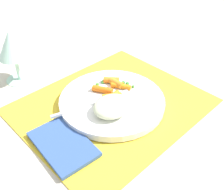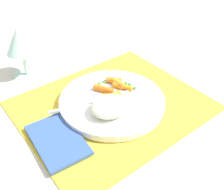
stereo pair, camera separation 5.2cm
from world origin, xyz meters
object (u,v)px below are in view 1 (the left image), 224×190
napkin (63,144)px  fork (100,101)px  plate (112,101)px  rice_mound (112,106)px  carrot_portion (112,88)px  wine_glass (12,46)px

napkin → fork: bearing=15.1°
plate → rice_mound: (-0.03, -0.04, 0.02)m
carrot_portion → napkin: 0.19m
plate → wine_glass: size_ratio=1.75×
fork → wine_glass: size_ratio=1.33×
plate → wine_glass: 0.29m
plate → wine_glass: bearing=112.3°
rice_mound → carrot_portion: rice_mound is taller
fork → plate: bearing=-16.1°
plate → carrot_portion: (0.02, 0.02, 0.02)m
fork → rice_mound: bearing=-93.3°
rice_mound → fork: bearing=86.7°
plate → rice_mound: rice_mound is taller
napkin → wine_glass: bearing=78.6°
plate → wine_glass: (-0.11, 0.26, 0.09)m
plate → napkin: (-0.16, -0.03, -0.00)m
plate → rice_mound: 0.05m
carrot_portion → plate: bearing=-133.3°
rice_mound → napkin: rice_mound is taller
carrot_portion → rice_mound: bearing=-133.5°
carrot_portion → wine_glass: (-0.13, 0.24, 0.07)m
wine_glass → napkin: wine_glass is taller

